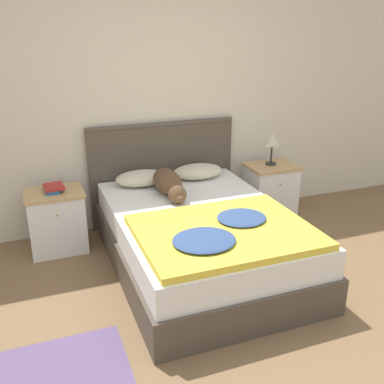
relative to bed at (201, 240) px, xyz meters
The scene contains 13 objects.
ground_plane 1.04m from the bed, 88.96° to the right, with size 16.00×16.00×0.00m, color brown.
wall_back 1.52m from the bed, 89.07° to the left, with size 9.00×0.06×2.55m.
bed is the anchor object (origin of this frame).
headboard 1.09m from the bed, 90.00° to the left, with size 1.52×0.06×1.07m.
nightstand_left 1.35m from the bed, 145.72° to the left, with size 0.52×0.41×0.58m.
nightstand_right 1.35m from the bed, 34.28° to the left, with size 0.52×0.41×0.58m.
pillow_left 0.92m from the bed, 109.77° to the left, with size 0.51×0.34×0.14m.
pillow_right 0.92m from the bed, 70.23° to the left, with size 0.51×0.34×0.14m.
quilt 0.56m from the bed, 91.20° to the right, with size 1.28×1.02×0.09m.
dog 0.62m from the bed, 103.89° to the left, with size 0.24×0.71×0.22m.
book_stack 1.39m from the bed, 145.42° to the left, with size 0.18×0.22×0.06m.
table_lamp 1.48m from the bed, 35.14° to the left, with size 0.18×0.18×0.34m.
rug 1.59m from the bed, 146.83° to the right, with size 0.91×0.61×0.00m.
Camera 1 is at (-1.30, -2.18, 2.00)m, focal length 42.00 mm.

